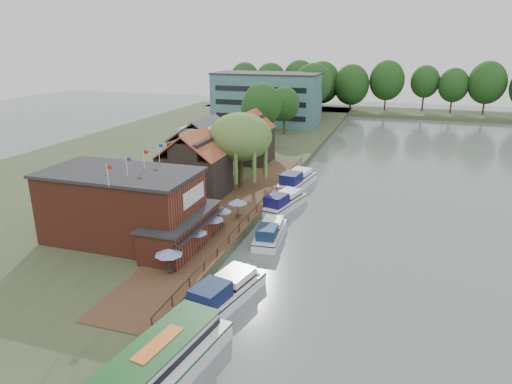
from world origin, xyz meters
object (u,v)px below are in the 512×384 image
(cottage_a, at_px, (195,164))
(swan, at_px, (212,331))
(tour_boat, at_px, (153,369))
(umbrella_3, at_px, (222,217))
(umbrella_1, at_px, (197,239))
(cottage_c, at_px, (249,137))
(cruiser_2, at_px, (283,200))
(umbrella_0, at_px, (169,261))
(pub, at_px, (140,208))
(umbrella_2, at_px, (212,226))
(willow, at_px, (240,151))
(cottage_b, at_px, (205,147))
(hotel_block, at_px, (267,98))
(umbrella_4, at_px, (238,209))
(cruiser_0, at_px, (225,289))
(cruiser_3, at_px, (296,178))
(cruiser_1, at_px, (270,230))

(cottage_a, xyz_separation_m, swan, (13.37, -25.85, -5.03))
(tour_boat, bearing_deg, umbrella_3, 110.40)
(umbrella_1, bearing_deg, cottage_c, 100.50)
(cottage_a, distance_m, cruiser_2, 12.36)
(umbrella_3, distance_m, cruiser_2, 11.36)
(umbrella_0, xyz_separation_m, swan, (6.29, -5.40, -2.07))
(pub, distance_m, umbrella_3, 8.98)
(cottage_c, distance_m, umbrella_2, 31.68)
(cottage_c, bearing_deg, willow, -75.96)
(swan, bearing_deg, tour_boat, -101.02)
(cottage_a, xyz_separation_m, umbrella_0, (7.07, -20.45, -2.96))
(tour_boat, bearing_deg, cottage_b, 118.79)
(pub, height_order, cruiser_2, pub)
(pub, height_order, swan, pub)
(umbrella_1, bearing_deg, willow, 98.04)
(hotel_block, xyz_separation_m, cruiser_2, (18.61, -54.78, -5.97))
(umbrella_2, distance_m, umbrella_4, 5.64)
(cottage_b, distance_m, umbrella_0, 32.21)
(willow, height_order, cruiser_0, willow)
(hotel_block, bearing_deg, tour_boat, -77.73)
(umbrella_3, relative_size, tour_boat, 0.18)
(cottage_c, relative_size, cruiser_2, 0.87)
(cottage_b, distance_m, cottage_c, 9.85)
(umbrella_2, xyz_separation_m, cruiser_3, (3.63, 22.57, -0.97))
(umbrella_1, bearing_deg, tour_boat, -73.98)
(cottage_b, bearing_deg, cruiser_2, -31.00)
(pub, bearing_deg, cottage_a, 93.81)
(umbrella_2, bearing_deg, cruiser_1, 33.39)
(cottage_b, height_order, cruiser_2, cottage_b)
(willow, xyz_separation_m, tour_boat, (7.65, -37.09, -4.75))
(umbrella_2, bearing_deg, pub, -154.14)
(cruiser_3, bearing_deg, cottage_a, -128.04)
(hotel_block, distance_m, umbrella_1, 73.13)
(umbrella_3, xyz_separation_m, cruiser_1, (5.13, 0.91, -1.23))
(umbrella_1, xyz_separation_m, umbrella_3, (0.16, 6.20, 0.00))
(hotel_block, height_order, umbrella_0, hotel_block)
(umbrella_0, bearing_deg, umbrella_3, 87.50)
(umbrella_1, relative_size, cruiser_1, 0.27)
(cottage_c, xyz_separation_m, umbrella_1, (6.40, -34.53, -2.96))
(umbrella_0, distance_m, umbrella_4, 14.21)
(cottage_a, distance_m, cottage_c, 19.03)
(cottage_c, distance_m, tour_boat, 52.43)
(cruiser_0, xyz_separation_m, swan, (0.71, -4.26, -1.01))
(pub, height_order, willow, willow)
(cottage_a, relative_size, willow, 0.82)
(willow, relative_size, cruiser_3, 0.97)
(cottage_b, relative_size, swan, 21.82)
(umbrella_3, bearing_deg, tour_boat, -78.58)
(umbrella_1, xyz_separation_m, cruiser_3, (3.67, 26.22, -0.97))
(cottage_b, xyz_separation_m, cruiser_0, (15.66, -31.60, -4.02))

